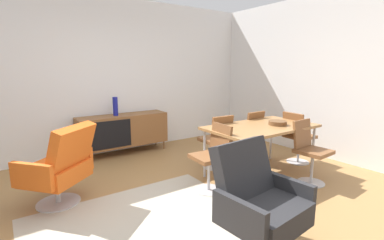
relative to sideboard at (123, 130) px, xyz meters
The scene contains 15 objects.
ground_plane 2.36m from the sideboard, 97.98° to the right, with size 8.32×8.32×0.00m, color #9E7242.
wall_back 1.06m from the sideboard, 136.87° to the left, with size 6.80×0.12×2.80m, color white.
wall_right 3.81m from the sideboard, 38.61° to the right, with size 0.12×5.60×2.80m, color white.
sideboard is the anchor object (origin of this frame).
vase_cobalt 0.46m from the sideboard, behind, with size 0.09×0.09×0.33m.
dining_table 2.49m from the sideboard, 59.38° to the right, with size 1.60×0.90×0.74m.
wooden_bowl_on_table 2.71m from the sideboard, 56.12° to the right, with size 0.26×0.26×0.06m, color brown.
dining_chair_back_left 1.82m from the sideboard, 59.97° to the right, with size 0.41×0.44×0.86m.
dining_chair_back_right 2.25m from the sideboard, 44.27° to the right, with size 0.41×0.43×0.86m.
dining_chair_near_window 2.17m from the sideboard, 80.11° to the right, with size 0.45×0.42×0.86m.
dining_chair_far_end 3.03m from the sideboard, 44.71° to the right, with size 0.44×0.42×0.86m.
dining_chair_front_right 3.13m from the sideboard, 59.13° to the right, with size 0.42×0.44×0.86m.
lounge_chair_red 1.95m from the sideboard, 131.85° to the right, with size 0.91×0.91×0.95m.
armchair_black_shell 3.30m from the sideboard, 91.41° to the right, with size 0.76×0.70×0.95m.
area_rug 2.52m from the sideboard, 106.58° to the right, with size 2.20×1.70×0.01m, color #B7AD99.
Camera 1 is at (-1.44, -2.45, 1.56)m, focal length 25.82 mm.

